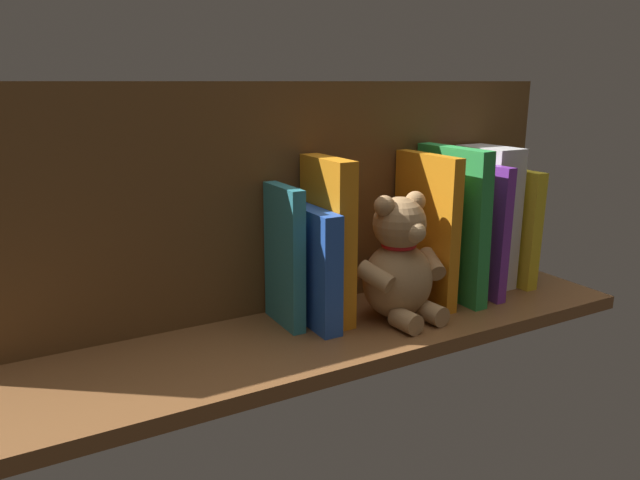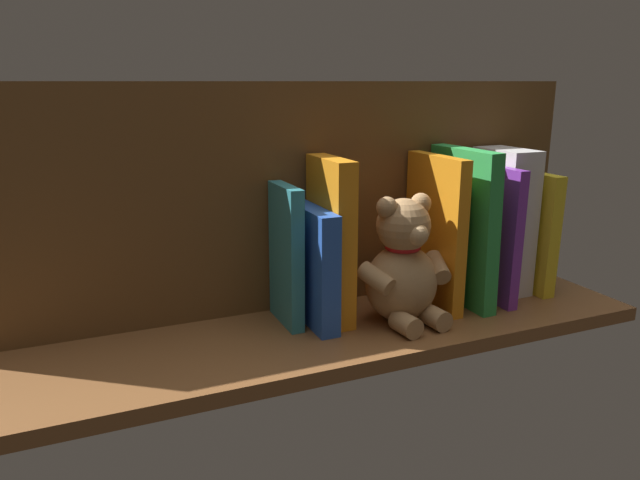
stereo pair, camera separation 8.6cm
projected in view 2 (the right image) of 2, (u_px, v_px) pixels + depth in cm
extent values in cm
cube|color=brown|center=(320.00, 335.00, 89.92)|extent=(102.67, 25.70, 2.20)
cube|color=brown|center=(294.00, 198.00, 94.38)|extent=(102.67, 1.50, 36.10)
cube|color=teal|center=(533.00, 232.00, 107.57)|extent=(1.70, 10.45, 19.19)
cube|color=yellow|center=(527.00, 231.00, 105.04)|extent=(2.70, 13.32, 20.99)
cube|color=silver|center=(502.00, 221.00, 103.51)|extent=(6.10, 11.19, 25.04)
cube|color=purple|center=(488.00, 232.00, 100.30)|extent=(2.05, 15.33, 22.77)
cube|color=yellow|center=(467.00, 227.00, 101.13)|extent=(2.04, 10.81, 24.26)
cube|color=green|center=(463.00, 227.00, 97.55)|extent=(3.14, 15.96, 25.83)
cube|color=orange|center=(442.00, 242.00, 99.01)|extent=(1.42, 12.01, 20.38)
cube|color=orange|center=(435.00, 232.00, 96.29)|extent=(2.13, 14.77, 24.85)
ellipsoid|color=tan|center=(401.00, 283.00, 91.45)|extent=(12.32, 11.24, 12.02)
sphere|color=tan|center=(403.00, 226.00, 89.09)|extent=(8.26, 8.26, 8.26)
sphere|color=tan|center=(421.00, 203.00, 89.72)|extent=(3.19, 3.19, 3.19)
sphere|color=tan|center=(387.00, 207.00, 86.86)|extent=(3.19, 3.19, 3.19)
sphere|color=tan|center=(418.00, 235.00, 86.27)|extent=(3.19, 3.19, 3.19)
cylinder|color=tan|center=(437.00, 267.00, 92.26)|extent=(4.22, 6.42, 4.45)
cylinder|color=tan|center=(376.00, 278.00, 86.99)|extent=(5.08, 6.54, 4.45)
cylinder|color=tan|center=(435.00, 318.00, 89.50)|extent=(3.60, 4.79, 3.19)
cylinder|color=tan|center=(406.00, 324.00, 87.01)|extent=(3.60, 4.79, 3.19)
torus|color=red|center=(403.00, 247.00, 89.94)|extent=(5.97, 5.97, 0.94)
cube|color=orange|center=(331.00, 240.00, 90.58)|extent=(3.11, 12.18, 25.21)
cube|color=blue|center=(310.00, 267.00, 89.43)|extent=(3.05, 13.68, 18.02)
cube|color=teal|center=(286.00, 255.00, 89.37)|extent=(2.21, 10.11, 21.40)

